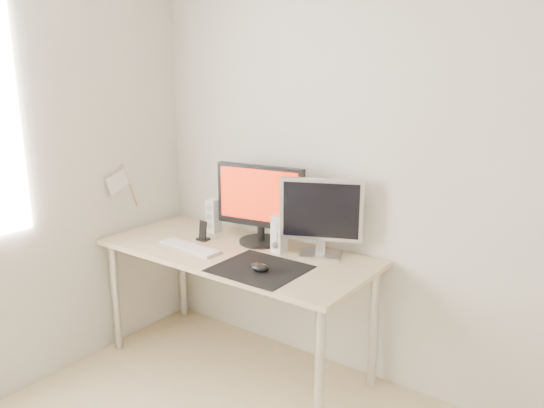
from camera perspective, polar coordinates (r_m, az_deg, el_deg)
The scene contains 11 objects.
wall_back at distance 2.76m, azimuth 16.04°, elevation 3.75°, with size 3.50×3.50×0.00m, color silver.
mousepad at distance 2.75m, azimuth -1.33°, elevation -6.97°, with size 0.45×0.40×0.00m, color black.
mouse at distance 2.71m, azimuth -1.38°, elevation -6.82°, with size 0.11×0.07×0.04m, color black.
desk at distance 3.06m, azimuth -3.93°, elevation -6.33°, with size 1.60×0.70×0.73m.
main_monitor at distance 3.07m, azimuth -1.29°, elevation 0.28°, with size 0.55×0.29×0.47m.
second_monitor at distance 2.87m, azimuth 5.32°, elevation -1.06°, with size 0.43×0.23×0.43m.
speaker_left at distance 3.35m, azimuth -6.29°, elevation -1.26°, with size 0.07×0.08×0.21m.
speaker_right at distance 2.97m, azimuth 0.77°, elevation -3.18°, with size 0.07×0.08×0.21m.
keyboard at distance 3.08m, azimuth -8.89°, elevation -4.63°, with size 0.43×0.15×0.02m.
phone_dock at distance 3.21m, azimuth -7.42°, elevation -3.26°, with size 0.07×0.06×0.12m.
pennant at distance 3.41m, azimuth -15.88°, elevation 2.22°, with size 0.01×0.23×0.29m.
Camera 1 is at (0.91, -0.81, 1.73)m, focal length 35.00 mm.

